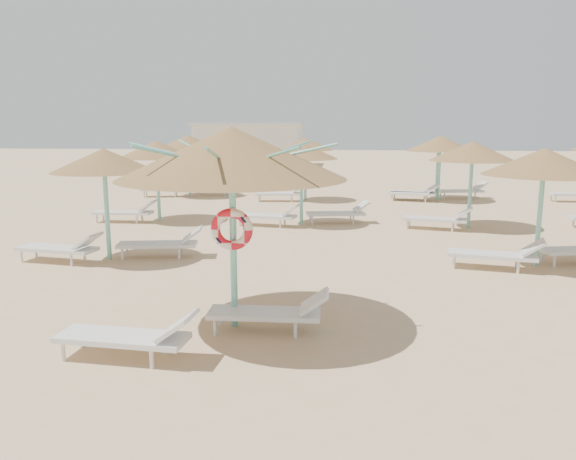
{
  "coord_description": "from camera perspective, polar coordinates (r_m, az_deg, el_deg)",
  "views": [
    {
      "loc": [
        1.33,
        -8.5,
        3.24
      ],
      "look_at": [
        0.34,
        1.59,
        1.3
      ],
      "focal_mm": 35.0,
      "sensor_mm": 36.0,
      "label": 1
    }
  ],
  "objects": [
    {
      "name": "ground",
      "position": [
        9.2,
        -3.12,
        -9.82
      ],
      "size": [
        120.0,
        120.0,
        0.0
      ],
      "primitive_type": "plane",
      "color": "tan",
      "rests_on": "ground"
    },
    {
      "name": "palapa_field",
      "position": [
        19.69,
        10.76,
        7.87
      ],
      "size": [
        20.78,
        14.51,
        2.72
      ],
      "color": "#73C7B9",
      "rests_on": "ground"
    },
    {
      "name": "lounger_main_b",
      "position": [
        8.89,
        -1.6,
        -8.3
      ],
      "size": [
        1.9,
        0.6,
        0.69
      ],
      "rotation": [
        0.0,
        0.0,
        0.01
      ],
      "color": "silver",
      "rests_on": "ground"
    },
    {
      "name": "main_palapa",
      "position": [
        8.72,
        -5.75,
        7.73
      ],
      "size": [
        3.56,
        3.56,
        3.19
      ],
      "color": "#73C7B9",
      "rests_on": "ground"
    },
    {
      "name": "service_hut",
      "position": [
        44.15,
        -3.98,
        8.74
      ],
      "size": [
        8.4,
        4.4,
        3.25
      ],
      "color": "silver",
      "rests_on": "ground"
    },
    {
      "name": "lounger_main_a",
      "position": [
        8.2,
        -15.63,
        -10.32
      ],
      "size": [
        2.01,
        0.75,
        0.71
      ],
      "rotation": [
        0.0,
        0.0,
        -0.09
      ],
      "color": "silver",
      "rests_on": "ground"
    }
  ]
}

